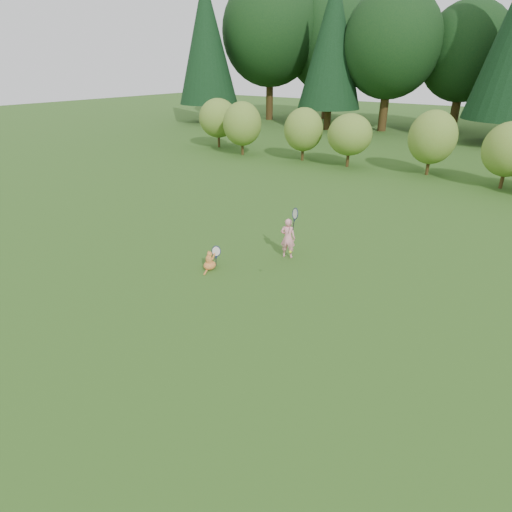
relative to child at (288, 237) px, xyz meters
The scene contains 6 objects.
ground 2.54m from the child, 89.81° to the right, with size 100.00×100.00×0.00m, color #2A4F16.
shrub_row 10.56m from the child, 89.96° to the left, with size 28.00×3.00×2.80m, color olive, non-canonical shape.
woodland_backdrop 21.67m from the child, 89.98° to the left, with size 48.00×10.00×15.00m, color black, non-canonical shape.
child is the anchor object (origin of this frame).
cat 2.07m from the child, 124.70° to the right, with size 0.34×0.66×0.64m.
tennis_ball 2.29m from the child, 57.57° to the right, with size 0.06×0.06×0.06m.
Camera 1 is at (5.18, -6.13, 4.56)m, focal length 30.00 mm.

